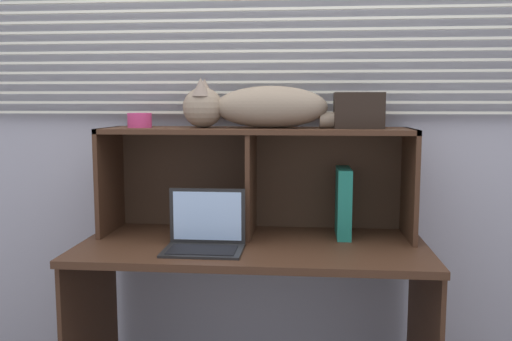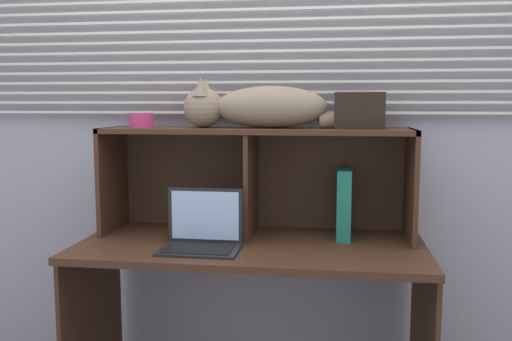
% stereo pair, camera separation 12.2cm
% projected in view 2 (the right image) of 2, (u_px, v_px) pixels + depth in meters
% --- Properties ---
extents(back_panel_with_blinds, '(4.40, 0.08, 2.50)m').
position_uv_depth(back_panel_with_blinds, '(263.00, 114.00, 2.59)').
color(back_panel_with_blinds, '#AAA9B5').
rests_on(back_panel_with_blinds, ground).
extents(desk, '(1.45, 0.67, 0.73)m').
position_uv_depth(desk, '(251.00, 275.00, 2.30)').
color(desk, '#43291A').
rests_on(desk, ground).
extents(hutch_shelf_unit, '(1.35, 0.34, 0.48)m').
position_uv_depth(hutch_shelf_unit, '(257.00, 160.00, 2.44)').
color(hutch_shelf_unit, '#43291A').
rests_on(hutch_shelf_unit, desk).
extents(cat, '(0.83, 0.20, 0.22)m').
position_uv_depth(cat, '(256.00, 107.00, 2.37)').
color(cat, gray).
rests_on(cat, hutch_shelf_unit).
extents(laptop, '(0.31, 0.21, 0.24)m').
position_uv_depth(laptop, '(202.00, 235.00, 2.19)').
color(laptop, black).
rests_on(laptop, desk).
extents(binder_upright, '(0.06, 0.22, 0.30)m').
position_uv_depth(binder_upright, '(344.00, 203.00, 2.37)').
color(binder_upright, '#1C7461').
rests_on(binder_upright, desk).
extents(book_stack, '(0.16, 0.27, 0.07)m').
position_uv_depth(book_stack, '(197.00, 225.00, 2.47)').
color(book_stack, gray).
rests_on(book_stack, desk).
extents(small_basket, '(0.11, 0.11, 0.06)m').
position_uv_depth(small_basket, '(142.00, 120.00, 2.45)').
color(small_basket, '#CD3972').
rests_on(small_basket, hutch_shelf_unit).
extents(storage_box, '(0.21, 0.15, 0.15)m').
position_uv_depth(storage_box, '(359.00, 111.00, 2.31)').
color(storage_box, black).
rests_on(storage_box, hutch_shelf_unit).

